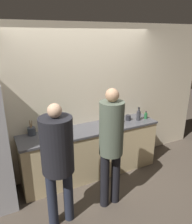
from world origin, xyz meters
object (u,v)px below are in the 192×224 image
object	(u,v)px
utensil_crock	(32,131)
bottle_amber	(54,133)
person_center	(111,140)
cup_black	(128,118)
person_left	(58,155)
potted_plant	(60,124)
fruit_bowl	(115,120)
bottle_dark	(138,115)
bottle_green	(146,116)

from	to	relation	value
utensil_crock	bottle_amber	bearing A→B (deg)	-46.51
person_center	cup_black	distance (m)	1.18
person_left	bottle_amber	world-z (taller)	person_left
bottle_amber	potted_plant	xyz separation A→B (m)	(0.15, 0.20, 0.04)
cup_black	fruit_bowl	bearing A→B (deg)	173.46
cup_black	bottle_dark	bearing A→B (deg)	-25.52
person_center	bottle_green	xyz separation A→B (m)	(1.19, 0.74, -0.09)
bottle_amber	potted_plant	world-z (taller)	potted_plant
person_center	bottle_green	distance (m)	1.41
person_left	utensil_crock	bearing A→B (deg)	97.40
bottle_green	cup_black	size ratio (longest dim) A/B	1.45
person_left	fruit_bowl	bearing A→B (deg)	32.95
bottle_dark	potted_plant	bearing A→B (deg)	174.99
person_left	person_center	xyz separation A→B (m)	(0.76, 0.01, 0.02)
cup_black	potted_plant	world-z (taller)	potted_plant
potted_plant	bottle_green	bearing A→B (deg)	-4.40
utensil_crock	fruit_bowl	bearing A→B (deg)	-4.74
bottle_dark	potted_plant	size ratio (longest dim) A/B	0.96
utensil_crock	bottle_dark	distance (m)	1.92
fruit_bowl	bottle_dark	xyz separation A→B (m)	(0.44, -0.11, 0.05)
bottle_dark	person_left	bearing A→B (deg)	-157.08
person_left	person_center	distance (m)	0.76
fruit_bowl	potted_plant	size ratio (longest dim) A/B	1.09
bottle_amber	potted_plant	size ratio (longest dim) A/B	0.95
potted_plant	utensil_crock	bearing A→B (deg)	166.35
fruit_bowl	utensil_crock	size ratio (longest dim) A/B	1.16
person_left	utensil_crock	xyz separation A→B (m)	(-0.13, 0.98, -0.06)
person_center	fruit_bowl	xyz separation A→B (m)	(0.57, 0.85, -0.10)
utensil_crock	potted_plant	size ratio (longest dim) A/B	0.94
utensil_crock	bottle_dark	bearing A→B (deg)	-7.01
utensil_crock	bottle_green	bearing A→B (deg)	-6.36
fruit_bowl	bottle_green	xyz separation A→B (m)	(0.62, -0.11, 0.01)
utensil_crock	bottle_green	world-z (taller)	utensil_crock
bottle_amber	bottle_green	bearing A→B (deg)	2.22
person_center	cup_black	size ratio (longest dim) A/B	18.07
utensil_crock	bottle_green	distance (m)	2.09
fruit_bowl	bottle_dark	size ratio (longest dim) A/B	1.13
person_left	cup_black	xyz separation A→B (m)	(1.60, 0.83, -0.08)
person_left	bottle_dark	size ratio (longest dim) A/B	6.68
person_left	bottle_green	distance (m)	2.09
person_left	bottle_dark	distance (m)	1.92
person_left	fruit_bowl	distance (m)	1.59
bottle_dark	cup_black	distance (m)	0.20
bottle_dark	cup_black	size ratio (longest dim) A/B	2.57
person_center	bottle_green	bearing A→B (deg)	31.92
utensil_crock	cup_black	xyz separation A→B (m)	(1.73, -0.15, -0.02)
person_left	bottle_amber	size ratio (longest dim) A/B	6.77
bottle_dark	potted_plant	distance (m)	1.47
fruit_bowl	cup_black	size ratio (longest dim) A/B	2.90
person_center	utensil_crock	bearing A→B (deg)	132.26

